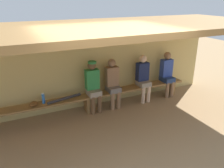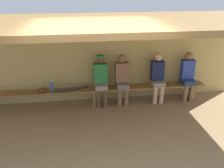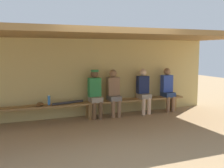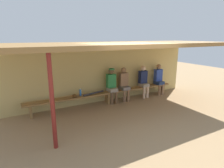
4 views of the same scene
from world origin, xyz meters
name	(u,v)px [view 2 (image 2 of 4)]	position (x,y,z in m)	size (l,w,h in m)	color
ground_plane	(100,137)	(0.00, 0.00, 0.00)	(24.00, 24.00, 0.00)	#9E7F59
back_wall	(92,60)	(0.00, 2.00, 1.10)	(8.00, 0.20, 2.20)	tan
dugout_roof	(94,24)	(0.00, 0.70, 2.26)	(8.00, 2.80, 0.12)	olive
bench	(94,91)	(0.00, 1.55, 0.39)	(6.00, 0.36, 0.46)	olive
player_leftmost	(122,77)	(0.75, 1.55, 0.73)	(0.34, 0.42, 1.34)	slate
player_with_sunglasses	(158,76)	(1.71, 1.55, 0.73)	(0.34, 0.42, 1.34)	gray
player_middle	(101,78)	(0.19, 1.55, 0.75)	(0.34, 0.42, 1.34)	gray
player_in_blue	(188,74)	(2.55, 1.55, 0.73)	(0.34, 0.42, 1.34)	navy
water_bottle_clear	(52,86)	(-1.07, 1.57, 0.59)	(0.07, 0.07, 0.26)	blue
baseball_glove_worn	(42,90)	(-1.30, 1.54, 0.51)	(0.24, 0.17, 0.09)	brown
baseball_bat	(72,89)	(-0.57, 1.55, 0.49)	(0.07, 0.07, 0.89)	#333338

